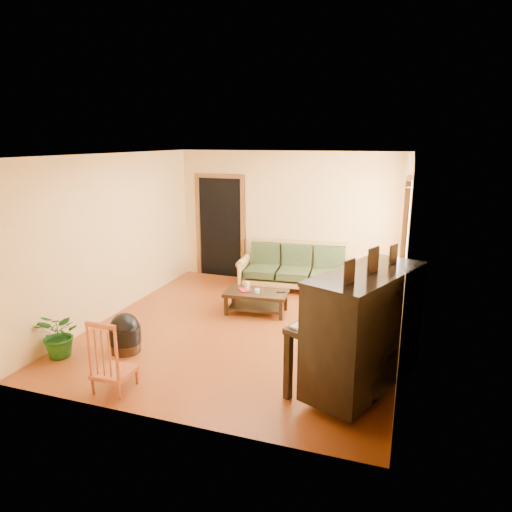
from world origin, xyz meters
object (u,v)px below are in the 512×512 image
(armchair, at_px, (365,307))
(potted_plant, at_px, (60,334))
(coffee_table, at_px, (256,302))
(ceramic_crock, at_px, (392,289))
(piano, at_px, (364,333))
(footstool, at_px, (125,337))
(sofa, at_px, (295,267))
(red_chair, at_px, (113,354))

(armchair, distance_m, potted_plant, 4.28)
(coffee_table, height_order, ceramic_crock, coffee_table)
(ceramic_crock, height_order, potted_plant, potted_plant)
(piano, bearing_deg, footstool, -157.43)
(footstool, distance_m, ceramic_crock, 4.84)
(coffee_table, bearing_deg, sofa, 77.54)
(coffee_table, distance_m, potted_plant, 3.03)
(potted_plant, bearing_deg, piano, 6.25)
(coffee_table, relative_size, ceramic_crock, 3.86)
(armchair, bearing_deg, sofa, 156.16)
(coffee_table, distance_m, ceramic_crock, 2.63)
(ceramic_crock, bearing_deg, piano, -92.95)
(coffee_table, xyz_separation_m, potted_plant, (-1.94, -2.33, 0.13))
(armchair, relative_size, red_chair, 0.87)
(coffee_table, xyz_separation_m, piano, (1.91, -1.91, 0.53))
(piano, bearing_deg, ceramic_crock, 109.39)
(sofa, xyz_separation_m, red_chair, (-1.08, -4.18, -0.01))
(sofa, relative_size, footstool, 4.89)
(red_chair, bearing_deg, footstool, 116.24)
(piano, height_order, ceramic_crock, piano)
(armchair, xyz_separation_m, red_chair, (-2.54, -2.61, 0.06))
(sofa, height_order, potted_plant, sofa)
(armchair, bearing_deg, ceramic_crock, 102.78)
(ceramic_crock, relative_size, potted_plant, 0.42)
(coffee_table, relative_size, footstool, 2.41)
(coffee_table, relative_size, armchair, 1.34)
(red_chair, relative_size, potted_plant, 1.38)
(sofa, bearing_deg, potted_plant, -126.17)
(coffee_table, distance_m, red_chair, 2.91)
(sofa, height_order, footstool, sofa)
(armchair, height_order, footstool, armchair)
(armchair, height_order, potted_plant, armchair)
(red_chair, distance_m, ceramic_crock, 5.25)
(footstool, xyz_separation_m, ceramic_crock, (3.32, 3.51, -0.07))
(armchair, relative_size, footstool, 1.79)
(armchair, bearing_deg, piano, -62.13)
(red_chair, height_order, potted_plant, red_chair)
(armchair, relative_size, piano, 0.47)
(sofa, bearing_deg, piano, -69.03)
(piano, height_order, potted_plant, piano)
(footstool, xyz_separation_m, red_chair, (0.45, -0.88, 0.24))
(sofa, xyz_separation_m, footstool, (-1.53, -3.30, -0.24))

